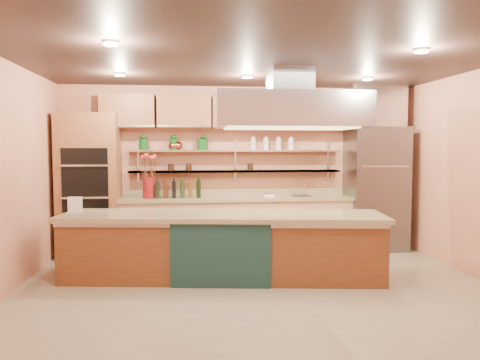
{
  "coord_description": "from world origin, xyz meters",
  "views": [
    {
      "loc": [
        -0.86,
        -5.57,
        1.76
      ],
      "look_at": [
        -0.13,
        1.0,
        1.3
      ],
      "focal_mm": 35.0,
      "sensor_mm": 36.0,
      "label": 1
    }
  ],
  "objects": [
    {
      "name": "floor",
      "position": [
        0.0,
        0.0,
        -0.01
      ],
      "size": [
        6.0,
        5.0,
        0.02
      ],
      "primitive_type": "cube",
      "color": "gray",
      "rests_on": "ground"
    },
    {
      "name": "ceiling",
      "position": [
        0.0,
        0.0,
        2.8
      ],
      "size": [
        6.0,
        5.0,
        0.02
      ],
      "primitive_type": "cube",
      "color": "black",
      "rests_on": "wall_back"
    },
    {
      "name": "wall_back",
      "position": [
        0.0,
        2.5,
        1.4
      ],
      "size": [
        6.0,
        0.04,
        2.8
      ],
      "primitive_type": "cube",
      "color": "tan",
      "rests_on": "floor"
    },
    {
      "name": "wall_front",
      "position": [
        0.0,
        -2.5,
        1.4
      ],
      "size": [
        6.0,
        0.04,
        2.8
      ],
      "primitive_type": "cube",
      "color": "tan",
      "rests_on": "floor"
    },
    {
      "name": "oven_stack",
      "position": [
        -2.45,
        2.18,
        1.15
      ],
      "size": [
        0.95,
        0.64,
        2.3
      ],
      "primitive_type": "cube",
      "color": "brown",
      "rests_on": "floor"
    },
    {
      "name": "refrigerator",
      "position": [
        2.35,
        2.14,
        1.05
      ],
      "size": [
        0.95,
        0.72,
        2.1
      ],
      "primitive_type": "cube",
      "color": "slate",
      "rests_on": "floor"
    },
    {
      "name": "back_counter",
      "position": [
        -0.05,
        2.2,
        0.47
      ],
      "size": [
        3.84,
        0.64,
        0.93
      ],
      "primitive_type": "cube",
      "color": "tan",
      "rests_on": "floor"
    },
    {
      "name": "wall_shelf_lower",
      "position": [
        -0.05,
        2.37,
        1.35
      ],
      "size": [
        3.6,
        0.26,
        0.03
      ],
      "primitive_type": "cube",
      "color": "#B4B5BB",
      "rests_on": "wall_back"
    },
    {
      "name": "wall_shelf_upper",
      "position": [
        -0.05,
        2.37,
        1.7
      ],
      "size": [
        3.6,
        0.26,
        0.03
      ],
      "primitive_type": "cube",
      "color": "#B4B5BB",
      "rests_on": "wall_back"
    },
    {
      "name": "upper_cabinets",
      "position": [
        0.0,
        2.32,
        2.35
      ],
      "size": [
        4.6,
        0.36,
        0.55
      ],
      "primitive_type": "cube",
      "color": "brown",
      "rests_on": "wall_back"
    },
    {
      "name": "range_hood",
      "position": [
        0.49,
        0.61,
        2.25
      ],
      "size": [
        2.0,
        1.0,
        0.45
      ],
      "primitive_type": "cube",
      "color": "#B4B5BB",
      "rests_on": "ceiling"
    },
    {
      "name": "ceiling_downlights",
      "position": [
        0.0,
        0.2,
        2.77
      ],
      "size": [
        4.0,
        2.8,
        0.02
      ],
      "primitive_type": "cube",
      "color": "#FFE5A5",
      "rests_on": "ceiling"
    },
    {
      "name": "island",
      "position": [
        -0.41,
        0.61,
        0.44
      ],
      "size": [
        4.27,
        1.48,
        0.87
      ],
      "primitive_type": "cube",
      "rotation": [
        0.0,
        0.0,
        -0.14
      ],
      "color": "brown",
      "rests_on": "floor"
    },
    {
      "name": "flower_vase",
      "position": [
        -1.5,
        2.15,
        1.1
      ],
      "size": [
        0.25,
        0.25,
        0.35
      ],
      "primitive_type": "cylinder",
      "rotation": [
        0.0,
        0.0,
        -0.37
      ],
      "color": "maroon",
      "rests_on": "back_counter"
    },
    {
      "name": "oil_bottle_cluster",
      "position": [
        -1.03,
        2.15,
        1.06
      ],
      "size": [
        0.82,
        0.36,
        0.25
      ],
      "primitive_type": "cube",
      "rotation": [
        0.0,
        0.0,
        -0.18
      ],
      "color": "black",
      "rests_on": "back_counter"
    },
    {
      "name": "kitchen_scale",
      "position": [
        0.49,
        2.15,
        0.98
      ],
      "size": [
        0.2,
        0.18,
        0.09
      ],
      "primitive_type": "cube",
      "rotation": [
        0.0,
        0.0,
        0.36
      ],
      "color": "silver",
      "rests_on": "back_counter"
    },
    {
      "name": "bar_faucet",
      "position": [
        1.12,
        2.25,
        1.03
      ],
      "size": [
        0.03,
        0.03,
        0.2
      ],
      "primitive_type": "cylinder",
      "rotation": [
        0.0,
        0.0,
        0.25
      ],
      "color": "silver",
      "rests_on": "back_counter"
    },
    {
      "name": "copper_kettle",
      "position": [
        -1.04,
        2.37,
        1.79
      ],
      "size": [
        0.23,
        0.23,
        0.15
      ],
      "primitive_type": "ellipsoid",
      "rotation": [
        0.0,
        0.0,
        -0.35
      ],
      "color": "#B33E29",
      "rests_on": "wall_shelf_upper"
    },
    {
      "name": "green_canister",
      "position": [
        -0.64,
        2.37,
        1.8
      ],
      "size": [
        0.14,
        0.14,
        0.17
      ],
      "primitive_type": "cylinder",
      "rotation": [
        0.0,
        0.0,
        0.01
      ],
      "color": "#0E4213",
      "rests_on": "wall_shelf_upper"
    }
  ]
}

